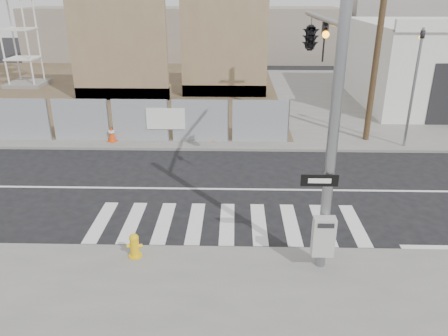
{
  "coord_description": "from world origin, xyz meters",
  "views": [
    {
      "loc": [
        0.21,
        -14.51,
        6.91
      ],
      "look_at": [
        -0.13,
        -1.33,
        1.4
      ],
      "focal_mm": 35.0,
      "sensor_mm": 36.0,
      "label": 1
    }
  ],
  "objects_px": {
    "signal_pole": "(316,68)",
    "fire_hydrant": "(135,245)",
    "traffic_cone_c": "(112,134)",
    "traffic_cone_d": "(212,133)"
  },
  "relations": [
    {
      "from": "traffic_cone_c",
      "to": "signal_pole",
      "type": "bearing_deg",
      "value": -40.59
    },
    {
      "from": "signal_pole",
      "to": "fire_hydrant",
      "type": "distance_m",
      "value": 7.03
    },
    {
      "from": "signal_pole",
      "to": "fire_hydrant",
      "type": "xyz_separation_m",
      "value": [
        -4.95,
        -2.5,
        -4.32
      ]
    },
    {
      "from": "signal_pole",
      "to": "traffic_cone_c",
      "type": "relative_size",
      "value": 9.44
    },
    {
      "from": "traffic_cone_d",
      "to": "traffic_cone_c",
      "type": "bearing_deg",
      "value": -176.39
    },
    {
      "from": "signal_pole",
      "to": "fire_hydrant",
      "type": "bearing_deg",
      "value": -153.17
    },
    {
      "from": "signal_pole",
      "to": "traffic_cone_c",
      "type": "distance_m",
      "value": 11.46
    },
    {
      "from": "signal_pole",
      "to": "traffic_cone_c",
      "type": "bearing_deg",
      "value": 139.41
    },
    {
      "from": "fire_hydrant",
      "to": "traffic_cone_d",
      "type": "distance_m",
      "value": 9.84
    },
    {
      "from": "traffic_cone_c",
      "to": "traffic_cone_d",
      "type": "height_order",
      "value": "traffic_cone_c"
    }
  ]
}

